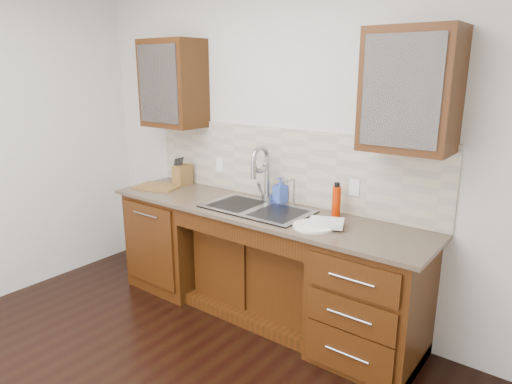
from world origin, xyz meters
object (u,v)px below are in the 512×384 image
Objects in this scene: water_bottle at (336,202)px; cutting_board at (158,187)px; soap_bottle at (280,190)px; plate at (314,226)px; knife_block at (182,175)px.

water_bottle reaches higher than cutting_board.
soap_bottle is 0.54m from water_bottle.
soap_bottle is 0.53× the size of cutting_board.
soap_bottle is 1.18m from cutting_board.
water_bottle is 0.80× the size of plate.
water_bottle is at bearing 87.55° from plate.
plate is 1.59m from knife_block.
plate is at bearing -17.96° from soap_bottle.
knife_block is (-1.03, -0.09, -0.01)m from soap_bottle.
knife_block is at bearing 169.77° from plate.
knife_block is at bearing -158.19° from soap_bottle.
soap_bottle is at bearing 14.33° from cutting_board.
water_bottle is 0.32m from plate.
water_bottle is 1.57m from knife_block.
cutting_board is (-0.11, -0.20, -0.09)m from knife_block.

